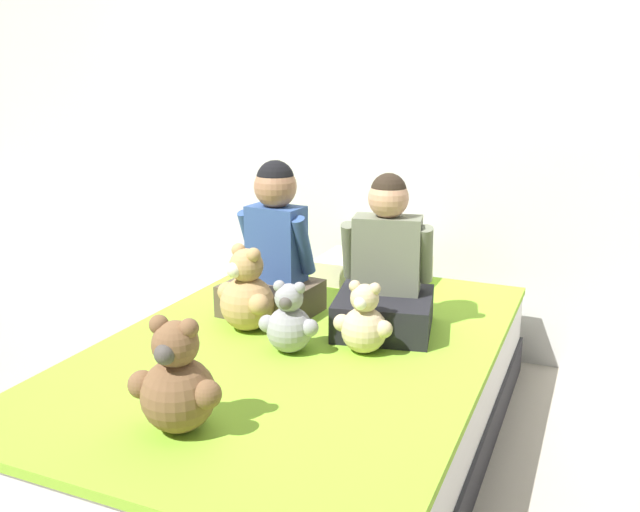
% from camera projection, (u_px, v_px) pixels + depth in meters
% --- Properties ---
extents(ground_plane, '(14.00, 14.00, 0.00)m').
position_uv_depth(ground_plane, '(300.00, 445.00, 2.57)').
color(ground_plane, '#B2A899').
extents(wall_behind_bed, '(8.00, 0.06, 2.50)m').
position_uv_depth(wall_behind_bed, '(398.00, 97.00, 3.25)').
color(wall_behind_bed, silver).
rests_on(wall_behind_bed, ground_plane).
extents(bed, '(1.36, 2.03, 0.42)m').
position_uv_depth(bed, '(299.00, 396.00, 2.51)').
color(bed, '#2D2D33').
rests_on(bed, ground_plane).
extents(child_on_left, '(0.38, 0.34, 0.62)m').
position_uv_depth(child_on_left, '(274.00, 252.00, 2.72)').
color(child_on_left, brown).
rests_on(child_on_left, bed).
extents(child_on_right, '(0.42, 0.42, 0.59)m').
position_uv_depth(child_on_right, '(386.00, 275.00, 2.55)').
color(child_on_right, black).
rests_on(child_on_right, bed).
extents(teddy_bear_held_by_left_child, '(0.26, 0.21, 0.33)m').
position_uv_depth(teddy_bear_held_by_left_child, '(247.00, 295.00, 2.56)').
color(teddy_bear_held_by_left_child, tan).
rests_on(teddy_bear_held_by_left_child, bed).
extents(teddy_bear_held_by_right_child, '(0.22, 0.16, 0.26)m').
position_uv_depth(teddy_bear_held_by_right_child, '(364.00, 323.00, 2.36)').
color(teddy_bear_held_by_right_child, '#D1B78E').
rests_on(teddy_bear_held_by_right_child, bed).
extents(teddy_bear_between_children, '(0.21, 0.16, 0.26)m').
position_uv_depth(teddy_bear_between_children, '(290.00, 322.00, 2.36)').
color(teddy_bear_between_children, '#939399').
rests_on(teddy_bear_between_children, bed).
extents(teddy_bear_at_foot_of_bed, '(0.27, 0.21, 0.33)m').
position_uv_depth(teddy_bear_at_foot_of_bed, '(177.00, 384.00, 1.83)').
color(teddy_bear_at_foot_of_bed, brown).
rests_on(teddy_bear_at_foot_of_bed, bed).
extents(pillow_at_headboard, '(0.49, 0.33, 0.11)m').
position_uv_depth(pillow_at_headboard, '(373.00, 270.00, 3.17)').
color(pillow_at_headboard, beige).
rests_on(pillow_at_headboard, bed).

